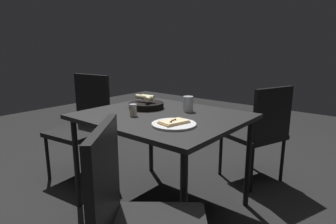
{
  "coord_description": "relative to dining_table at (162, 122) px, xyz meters",
  "views": [
    {
      "loc": [
        -1.26,
        1.48,
        1.18
      ],
      "look_at": [
        -0.08,
        0.04,
        0.75
      ],
      "focal_mm": 30.34,
      "sensor_mm": 36.0,
      "label": 1
    }
  ],
  "objects": [
    {
      "name": "chair_near",
      "position": [
        0.92,
        0.02,
        -0.13
      ],
      "size": [
        0.49,
        0.49,
        0.93
      ],
      "color": "black",
      "rests_on": "ground"
    },
    {
      "name": "bread_basket",
      "position": [
        0.23,
        -0.07,
        0.09
      ],
      "size": [
        0.27,
        0.27,
        0.11
      ],
      "color": "black",
      "rests_on": "dining_table"
    },
    {
      "name": "chair_spare",
      "position": [
        -0.39,
        -0.83,
        -0.16
      ],
      "size": [
        0.56,
        0.56,
        0.86
      ],
      "color": "black",
      "rests_on": "ground"
    },
    {
      "name": "pizza_plate",
      "position": [
        -0.24,
        0.18,
        0.07
      ],
      "size": [
        0.27,
        0.27,
        0.04
      ],
      "color": "white",
      "rests_on": "dining_table"
    },
    {
      "name": "beer_glass",
      "position": [
        -0.09,
        -0.19,
        0.11
      ],
      "size": [
        0.07,
        0.07,
        0.11
      ],
      "color": "silver",
      "rests_on": "dining_table"
    },
    {
      "name": "pepper_shaker",
      "position": [
        0.12,
        0.16,
        0.1
      ],
      "size": [
        0.05,
        0.05,
        0.08
      ],
      "color": "#BFB299",
      "rests_on": "dining_table"
    },
    {
      "name": "ground",
      "position": [
        0.0,
        0.0,
        -0.65
      ],
      "size": [
        8.0,
        8.0,
        0.0
      ],
      "primitive_type": "plane",
      "color": "black"
    },
    {
      "name": "chair_far",
      "position": [
        -0.51,
        0.77,
        -0.15
      ],
      "size": [
        0.62,
        0.62,
        0.88
      ],
      "color": "black",
      "rests_on": "ground"
    },
    {
      "name": "dining_table",
      "position": [
        0.0,
        0.0,
        0.0
      ],
      "size": [
        1.09,
        0.92,
        0.71
      ],
      "color": "black",
      "rests_on": "ground"
    }
  ]
}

